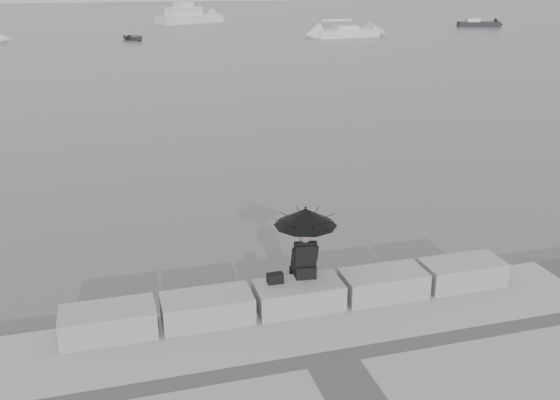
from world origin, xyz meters
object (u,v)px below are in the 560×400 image
object	(u,v)px
seated_person	(306,227)
dinghy	(134,37)
motor_cruiser	(190,17)
small_motorboat	(479,24)
sailboat_right	(345,32)

from	to	relation	value
seated_person	dinghy	size ratio (longest dim) A/B	0.42
motor_cruiser	seated_person	bearing A→B (deg)	-122.13
small_motorboat	dinghy	bearing A→B (deg)	-156.48
motor_cruiser	small_motorboat	world-z (taller)	motor_cruiser
motor_cruiser	sailboat_right	bearing A→B (deg)	-87.44
seated_person	sailboat_right	xyz separation A→B (m)	(22.18, 53.94, -1.47)
sailboat_right	motor_cruiser	xyz separation A→B (m)	(-13.05, 24.49, 0.36)
dinghy	small_motorboat	bearing A→B (deg)	-20.57
seated_person	motor_cruiser	world-z (taller)	motor_cruiser
small_motorboat	dinghy	world-z (taller)	small_motorboat
sailboat_right	small_motorboat	size ratio (longest dim) A/B	2.36
sailboat_right	small_motorboat	world-z (taller)	sailboat_right
seated_person	sailboat_right	bearing A→B (deg)	76.08
motor_cruiser	dinghy	xyz separation A→B (m)	(-8.84, -21.40, -0.61)
sailboat_right	dinghy	world-z (taller)	sailboat_right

